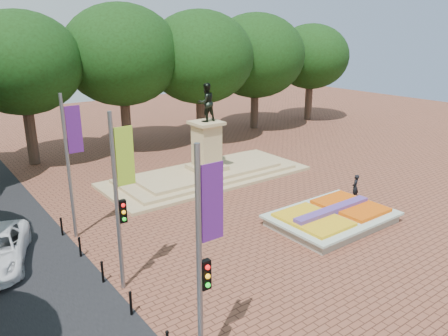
{
  "coord_description": "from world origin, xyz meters",
  "views": [
    {
      "loc": [
        -15.94,
        -15.33,
        9.71
      ],
      "look_at": [
        -1.9,
        3.5,
        2.2
      ],
      "focal_mm": 35.0,
      "sensor_mm": 36.0,
      "label": 1
    }
  ],
  "objects": [
    {
      "name": "monument",
      "position": [
        0.0,
        8.0,
        0.88
      ],
      "size": [
        14.0,
        6.0,
        6.4
      ],
      "color": "tan",
      "rests_on": "ground"
    },
    {
      "name": "tree_row_back",
      "position": [
        2.33,
        18.0,
        6.67
      ],
      "size": [
        44.8,
        8.8,
        10.43
      ],
      "color": "#36241D",
      "rests_on": "ground"
    },
    {
      "name": "ground",
      "position": [
        0.0,
        0.0,
        0.0
      ],
      "size": [
        90.0,
        90.0,
        0.0
      ],
      "primitive_type": "plane",
      "color": "brown",
      "rests_on": "ground"
    },
    {
      "name": "flower_bed",
      "position": [
        1.03,
        -2.0,
        0.38
      ],
      "size": [
        6.3,
        4.3,
        0.91
      ],
      "color": "gray",
      "rests_on": "ground"
    },
    {
      "name": "bollard_row",
      "position": [
        -10.7,
        -1.5,
        0.53
      ],
      "size": [
        0.12,
        13.12,
        0.98
      ],
      "color": "black",
      "rests_on": "ground"
    },
    {
      "name": "banner_poles",
      "position": [
        -10.08,
        -1.31,
        3.88
      ],
      "size": [
        0.88,
        11.17,
        7.0
      ],
      "color": "slate",
      "rests_on": "ground"
    },
    {
      "name": "pedestrian",
      "position": [
        4.79,
        -0.53,
        0.77
      ],
      "size": [
        0.66,
        0.55,
        1.54
      ],
      "primitive_type": "imported",
      "rotation": [
        0.0,
        0.0,
        3.53
      ],
      "color": "black",
      "rests_on": "ground"
    }
  ]
}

